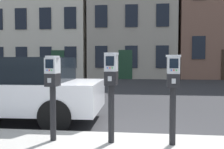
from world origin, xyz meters
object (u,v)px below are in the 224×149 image
Objects in this scene: parking_meter_near_kerb at (53,82)px; parked_car_red_compact at (3,88)px; parking_meter_end_of_row at (173,83)px; parking_meter_twin_adjacent at (111,81)px.

parked_car_red_compact is at bearing -131.32° from parking_meter_near_kerb.
parked_car_red_compact is at bearing -112.74° from parking_meter_end_of_row.
parking_meter_twin_adjacent is 0.30× the size of parked_car_red_compact.
parking_meter_twin_adjacent is 0.89m from parking_meter_end_of_row.
parking_meter_end_of_row is 0.29× the size of parked_car_red_compact.
parking_meter_twin_adjacent is at bearing 146.10° from parked_car_red_compact.
parking_meter_near_kerb is 1.78m from parking_meter_end_of_row.
parked_car_red_compact is (-3.50, 1.65, -0.29)m from parking_meter_end_of_row.
parking_meter_end_of_row is 3.88m from parked_car_red_compact.
parking_meter_end_of_row reaches higher than parking_meter_near_kerb.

